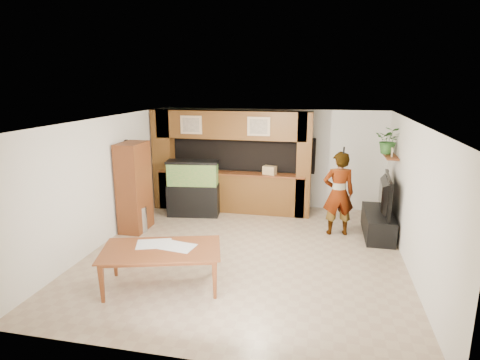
% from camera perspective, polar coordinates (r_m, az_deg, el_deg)
% --- Properties ---
extents(floor, '(6.50, 6.50, 0.00)m').
position_cam_1_polar(floor, '(8.10, 0.87, -10.22)').
color(floor, tan).
rests_on(floor, ground).
extents(ceiling, '(6.50, 6.50, 0.00)m').
position_cam_1_polar(ceiling, '(7.42, 0.94, 8.43)').
color(ceiling, white).
rests_on(ceiling, wall_back).
extents(wall_back, '(6.00, 0.00, 6.00)m').
position_cam_1_polar(wall_back, '(10.79, 4.28, 3.13)').
color(wall_back, white).
rests_on(wall_back, floor).
extents(wall_left, '(0.00, 6.50, 6.50)m').
position_cam_1_polar(wall_left, '(8.73, -18.79, -0.15)').
color(wall_left, white).
rests_on(wall_left, floor).
extents(wall_right, '(0.00, 6.50, 6.50)m').
position_cam_1_polar(wall_right, '(7.68, 23.44, -2.43)').
color(wall_right, white).
rests_on(wall_right, floor).
extents(partition, '(4.20, 0.99, 2.60)m').
position_cam_1_polar(partition, '(10.36, -1.40, 2.79)').
color(partition, brown).
rests_on(partition, floor).
extents(wall_clock, '(0.05, 0.25, 0.25)m').
position_cam_1_polar(wall_clock, '(9.46, -15.82, 4.81)').
color(wall_clock, black).
rests_on(wall_clock, wall_left).
extents(wall_shelf, '(0.25, 0.90, 0.04)m').
position_cam_1_polar(wall_shelf, '(9.45, 20.59, 3.20)').
color(wall_shelf, brown).
rests_on(wall_shelf, wall_right).
extents(pantry_cabinet, '(0.50, 0.82, 2.01)m').
position_cam_1_polar(pantry_cabinet, '(9.27, -14.82, -0.98)').
color(pantry_cabinet, brown).
rests_on(pantry_cabinet, floor).
extents(trash_can, '(0.32, 0.32, 0.58)m').
position_cam_1_polar(trash_can, '(9.33, -14.04, -5.42)').
color(trash_can, '#B2B2B7').
rests_on(trash_can, floor).
extents(aquarium, '(1.27, 0.48, 1.41)m').
position_cam_1_polar(aquarium, '(10.08, -6.68, -1.26)').
color(aquarium, black).
rests_on(aquarium, floor).
extents(tv_stand, '(0.58, 1.57, 0.52)m').
position_cam_1_polar(tv_stand, '(9.36, 18.99, -5.87)').
color(tv_stand, black).
rests_on(tv_stand, floor).
extents(television, '(0.28, 1.44, 0.82)m').
position_cam_1_polar(television, '(9.17, 19.32, -1.90)').
color(television, black).
rests_on(television, tv_stand).
extents(photo_frame, '(0.04, 0.15, 0.19)m').
position_cam_1_polar(photo_frame, '(9.26, 20.79, 3.72)').
color(photo_frame, tan).
rests_on(photo_frame, wall_shelf).
extents(potted_plant, '(0.67, 0.63, 0.61)m').
position_cam_1_polar(potted_plant, '(9.57, 20.43, 5.32)').
color(potted_plant, '#2F6227').
rests_on(potted_plant, wall_shelf).
extents(person, '(0.75, 0.56, 1.86)m').
position_cam_1_polar(person, '(8.98, 13.83, -1.87)').
color(person, tan).
rests_on(person, floor).
extents(microphone, '(0.04, 0.10, 0.17)m').
position_cam_1_polar(microphone, '(8.61, 14.56, 4.09)').
color(microphone, black).
rests_on(microphone, person).
extents(dining_table, '(2.12, 1.55, 0.67)m').
position_cam_1_polar(dining_table, '(6.80, -11.06, -12.30)').
color(dining_table, brown).
rests_on(dining_table, floor).
extents(newspaper_a, '(0.58, 0.46, 0.01)m').
position_cam_1_polar(newspaper_a, '(6.72, -8.81, -9.35)').
color(newspaper_a, silver).
rests_on(newspaper_a, dining_table).
extents(newspaper_b, '(0.67, 0.58, 0.01)m').
position_cam_1_polar(newspaper_b, '(6.90, -12.15, -8.86)').
color(newspaper_b, silver).
rests_on(newspaper_b, dining_table).
extents(newspaper_c, '(0.56, 0.46, 0.01)m').
position_cam_1_polar(newspaper_c, '(6.78, -9.35, -9.18)').
color(newspaper_c, silver).
rests_on(newspaper_c, dining_table).
extents(counter_box, '(0.36, 0.28, 0.21)m').
position_cam_1_polar(counter_box, '(10.03, 4.24, 1.40)').
color(counter_box, tan).
rests_on(counter_box, partition).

